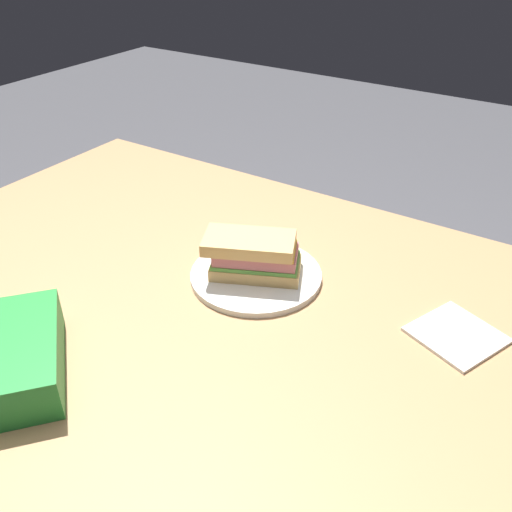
{
  "coord_description": "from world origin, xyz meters",
  "views": [
    {
      "loc": [
        -0.44,
        0.64,
        1.35
      ],
      "look_at": [
        0.05,
        -0.11,
        0.78
      ],
      "focal_mm": 39.28,
      "sensor_mm": 36.0,
      "label": 1
    }
  ],
  "objects_px": {
    "sandwich": "(254,255)",
    "chip_bag": "(10,358)",
    "paper_plate": "(256,275)",
    "dining_table": "(246,351)"
  },
  "relations": [
    {
      "from": "sandwich",
      "to": "chip_bag",
      "type": "bearing_deg",
      "value": 68.14
    },
    {
      "from": "paper_plate",
      "to": "chip_bag",
      "type": "height_order",
      "value": "chip_bag"
    },
    {
      "from": "sandwich",
      "to": "chip_bag",
      "type": "height_order",
      "value": "sandwich"
    },
    {
      "from": "paper_plate",
      "to": "sandwich",
      "type": "relative_size",
      "value": 1.27
    },
    {
      "from": "paper_plate",
      "to": "chip_bag",
      "type": "xyz_separation_m",
      "value": [
        0.17,
        0.43,
        0.03
      ]
    },
    {
      "from": "paper_plate",
      "to": "sandwich",
      "type": "bearing_deg",
      "value": 51.12
    },
    {
      "from": "dining_table",
      "to": "sandwich",
      "type": "distance_m",
      "value": 0.18
    },
    {
      "from": "paper_plate",
      "to": "chip_bag",
      "type": "relative_size",
      "value": 1.11
    },
    {
      "from": "dining_table",
      "to": "paper_plate",
      "type": "relative_size",
      "value": 6.4
    },
    {
      "from": "dining_table",
      "to": "paper_plate",
      "type": "bearing_deg",
      "value": -65.6
    }
  ]
}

